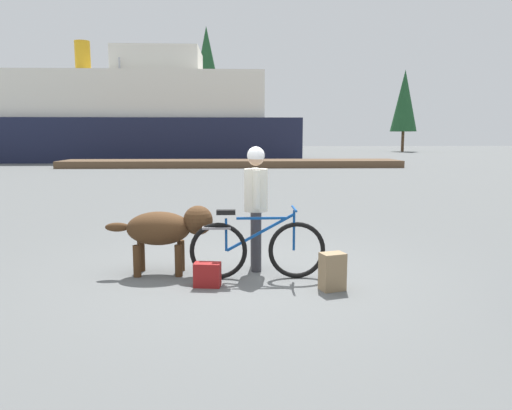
{
  "coord_description": "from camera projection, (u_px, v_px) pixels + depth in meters",
  "views": [
    {
      "loc": [
        -0.12,
        -6.22,
        1.83
      ],
      "look_at": [
        0.16,
        0.44,
        0.88
      ],
      "focal_mm": 34.31,
      "sensor_mm": 36.0,
      "label": 1
    }
  ],
  "objects": [
    {
      "name": "pine_tree_far_right",
      "position": [
        404.0,
        101.0,
        55.41
      ],
      "size": [
        2.97,
        2.97,
        9.19
      ],
      "color": "#4C331E",
      "rests_on": "ground_plane"
    },
    {
      "name": "ferry_boat",
      "position": [
        128.0,
        119.0,
        36.3
      ],
      "size": [
        25.12,
        8.86,
        8.61
      ],
      "color": "#191E38",
      "rests_on": "ground_plane"
    },
    {
      "name": "dog",
      "position": [
        167.0,
        228.0,
        6.45
      ],
      "size": [
        1.42,
        0.52,
        0.91
      ],
      "color": "#472D19",
      "rests_on": "ground_plane"
    },
    {
      "name": "pine_tree_far_left",
      "position": [
        153.0,
        85.0,
        54.14
      ],
      "size": [
        3.74,
        3.74,
        11.25
      ],
      "color": "#4C331E",
      "rests_on": "ground_plane"
    },
    {
      "name": "sailboat_moored",
      "position": [
        123.0,
        155.0,
        33.82
      ],
      "size": [
        7.37,
        2.06,
        7.05
      ],
      "color": "silver",
      "rests_on": "ground_plane"
    },
    {
      "name": "handbag_pannier",
      "position": [
        207.0,
        275.0,
        5.95
      ],
      "size": [
        0.34,
        0.22,
        0.3
      ],
      "primitive_type": "cube",
      "rotation": [
        0.0,
        0.0,
        -0.12
      ],
      "color": "maroon",
      "rests_on": "ground_plane"
    },
    {
      "name": "bicycle",
      "position": [
        257.0,
        248.0,
        6.25
      ],
      "size": [
        1.74,
        0.44,
        0.92
      ],
      "color": "black",
      "rests_on": "ground_plane"
    },
    {
      "name": "backpack",
      "position": [
        332.0,
        272.0,
        5.81
      ],
      "size": [
        0.33,
        0.28,
        0.45
      ],
      "primitive_type": "cube",
      "rotation": [
        0.0,
        0.0,
        0.31
      ],
      "color": "#8C7251",
      "rests_on": "ground_plane"
    },
    {
      "name": "ground_plane",
      "position": [
        246.0,
        276.0,
        6.42
      ],
      "size": [
        160.0,
        160.0,
        0.0
      ],
      "primitive_type": "plane",
      "color": "#595B5B"
    },
    {
      "name": "person_cyclist",
      "position": [
        256.0,
        197.0,
        6.61
      ],
      "size": [
        0.32,
        0.53,
        1.68
      ],
      "color": "#333338",
      "rests_on": "ground_plane"
    },
    {
      "name": "dock_pier",
      "position": [
        232.0,
        163.0,
        28.77
      ],
      "size": [
        19.64,
        2.94,
        0.4
      ],
      "primitive_type": "cube",
      "color": "brown",
      "rests_on": "ground_plane"
    },
    {
      "name": "pine_tree_center",
      "position": [
        207.0,
        76.0,
        50.98
      ],
      "size": [
        4.11,
        4.11,
        13.02
      ],
      "color": "#4C331E",
      "rests_on": "ground_plane"
    }
  ]
}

